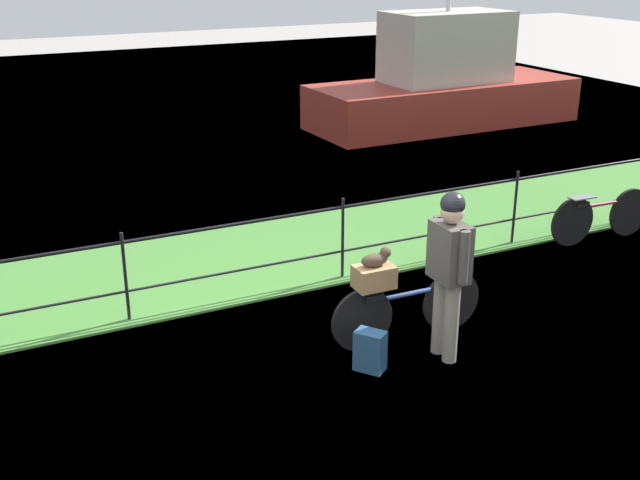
# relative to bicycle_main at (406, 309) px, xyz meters

# --- Properties ---
(ground_plane) EXTENTS (60.00, 60.00, 0.00)m
(ground_plane) POSITION_rel_bicycle_main_xyz_m (-1.14, -0.49, -0.35)
(ground_plane) COLOR #9E9993
(grass_strip) EXTENTS (27.00, 2.40, 0.03)m
(grass_strip) POSITION_rel_bicycle_main_xyz_m (-1.14, 2.69, -0.33)
(grass_strip) COLOR #478438
(grass_strip) RESTS_ON ground
(harbor_water) EXTENTS (30.00, 30.00, 0.00)m
(harbor_water) POSITION_rel_bicycle_main_xyz_m (-1.14, 9.29, -0.35)
(harbor_water) COLOR slate
(harbor_water) RESTS_ON ground
(iron_fence) EXTENTS (18.04, 0.04, 1.01)m
(iron_fence) POSITION_rel_bicycle_main_xyz_m (-1.14, 1.65, 0.25)
(iron_fence) COLOR black
(iron_fence) RESTS_ON ground
(bicycle_main) EXTENTS (1.69, 0.17, 0.66)m
(bicycle_main) POSITION_rel_bicycle_main_xyz_m (0.00, 0.00, 0.00)
(bicycle_main) COLOR black
(bicycle_main) RESTS_ON ground
(wooden_crate) EXTENTS (0.39, 0.27, 0.22)m
(wooden_crate) POSITION_rel_bicycle_main_xyz_m (-0.38, 0.01, 0.42)
(wooden_crate) COLOR #A87F51
(wooden_crate) RESTS_ON bicycle_main
(terrier_dog) EXTENTS (0.32, 0.15, 0.18)m
(terrier_dog) POSITION_rel_bicycle_main_xyz_m (-0.35, 0.01, 0.61)
(terrier_dog) COLOR #4C3D2D
(terrier_dog) RESTS_ON wooden_crate
(cyclist_person) EXTENTS (0.27, 0.54, 1.68)m
(cyclist_person) POSITION_rel_bicycle_main_xyz_m (0.16, -0.45, 0.66)
(cyclist_person) COLOR gray
(cyclist_person) RESTS_ON ground
(backpack_on_paving) EXTENTS (0.31, 0.33, 0.40)m
(backpack_on_paving) POSITION_rel_bicycle_main_xyz_m (-0.62, -0.36, -0.15)
(backpack_on_paving) COLOR #28517A
(backpack_on_paving) RESTS_ON ground
(bicycle_parked) EXTENTS (1.65, 0.18, 0.67)m
(bicycle_parked) POSITION_rel_bicycle_main_xyz_m (3.86, 1.25, 0.00)
(bicycle_parked) COLOR black
(bicycle_parked) RESTS_ON ground
(moored_boat_near) EXTENTS (6.01, 2.18, 4.02)m
(moored_boat_near) POSITION_rel_bicycle_main_xyz_m (6.13, 8.21, 0.52)
(moored_boat_near) COLOR #9E3328
(moored_boat_near) RESTS_ON ground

